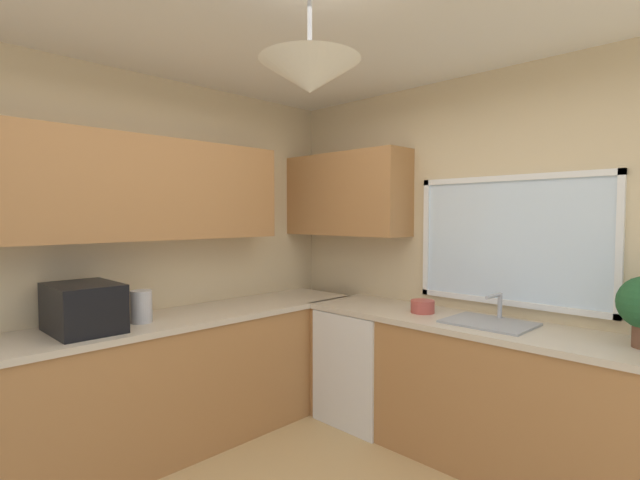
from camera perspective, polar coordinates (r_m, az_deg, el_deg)
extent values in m
cube|color=beige|center=(3.55, 20.37, -2.08)|extent=(3.77, 0.06, 2.63)
cube|color=beige|center=(3.61, -22.17, -2.03)|extent=(0.06, 3.69, 2.63)
cube|color=silver|center=(3.45, 22.22, -0.07)|extent=(1.26, 0.02, 0.81)
cube|color=white|center=(3.45, 22.29, 7.02)|extent=(1.34, 0.04, 0.04)
cube|color=white|center=(3.49, 22.02, -7.09)|extent=(1.34, 0.04, 0.04)
cube|color=white|center=(3.74, 12.92, 0.29)|extent=(0.04, 0.04, 0.89)
cube|color=white|center=(3.25, 32.79, -0.50)|extent=(0.04, 0.04, 0.89)
cube|color=#AD7542|center=(3.35, -24.21, 5.84)|extent=(0.32, 2.50, 0.70)
cube|color=#AD7542|center=(4.06, 3.17, 5.55)|extent=(1.18, 0.32, 0.70)
cylinder|color=#B7B7BC|center=(2.19, -1.27, 25.52)|extent=(0.02, 0.02, 0.35)
cone|color=silver|center=(2.11, -1.26, 19.37)|extent=(0.44, 0.44, 0.14)
cube|color=#AD7542|center=(3.49, -19.58, -16.91)|extent=(0.62, 3.27, 0.88)
cube|color=beige|center=(3.36, -19.72, -9.51)|extent=(0.65, 3.30, 0.04)
cube|color=#AD7542|center=(3.35, 21.00, -17.78)|extent=(2.83, 0.62, 0.88)
cube|color=beige|center=(3.22, 21.15, -10.10)|extent=(2.86, 0.65, 0.04)
cube|color=white|center=(3.85, 5.64, -14.86)|extent=(0.60, 0.60, 0.87)
cube|color=black|center=(3.17, -26.94, -7.37)|extent=(0.48, 0.36, 0.29)
cylinder|color=#B7B7BC|center=(3.29, -20.99, -7.60)|extent=(0.14, 0.14, 0.21)
cube|color=#9EA0A5|center=(3.24, 19.94, -9.54)|extent=(0.53, 0.40, 0.02)
cylinder|color=#B7B7BC|center=(3.37, 21.12, -7.61)|extent=(0.03, 0.03, 0.18)
cylinder|color=#B7B7BC|center=(3.27, 20.44, -6.41)|extent=(0.02, 0.20, 0.02)
cylinder|color=#B74C42|center=(3.47, 12.43, -7.94)|extent=(0.17, 0.17, 0.09)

